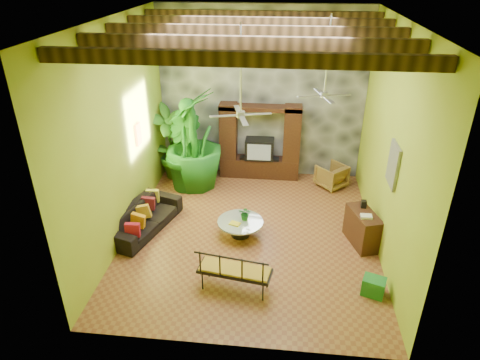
# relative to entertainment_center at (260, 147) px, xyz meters

# --- Properties ---
(ground) EXTENTS (7.00, 7.00, 0.00)m
(ground) POSITION_rel_entertainment_center_xyz_m (0.00, -3.14, -0.97)
(ground) COLOR brown
(ground) RESTS_ON ground
(ceiling) EXTENTS (6.00, 7.00, 0.02)m
(ceiling) POSITION_rel_entertainment_center_xyz_m (0.00, -3.14, 4.03)
(ceiling) COLOR silver
(ceiling) RESTS_ON back_wall
(back_wall) EXTENTS (6.00, 0.02, 5.00)m
(back_wall) POSITION_rel_entertainment_center_xyz_m (0.00, 0.36, 1.53)
(back_wall) COLOR #9FAF27
(back_wall) RESTS_ON ground
(left_wall) EXTENTS (0.02, 7.00, 5.00)m
(left_wall) POSITION_rel_entertainment_center_xyz_m (-3.00, -3.14, 1.53)
(left_wall) COLOR #9FAF27
(left_wall) RESTS_ON ground
(right_wall) EXTENTS (0.02, 7.00, 5.00)m
(right_wall) POSITION_rel_entertainment_center_xyz_m (3.00, -3.14, 1.53)
(right_wall) COLOR #9FAF27
(right_wall) RESTS_ON ground
(stone_accent_wall) EXTENTS (5.98, 0.10, 4.98)m
(stone_accent_wall) POSITION_rel_entertainment_center_xyz_m (0.00, 0.30, 1.53)
(stone_accent_wall) COLOR #36383E
(stone_accent_wall) RESTS_ON ground
(ceiling_beams) EXTENTS (5.95, 5.36, 0.22)m
(ceiling_beams) POSITION_rel_entertainment_center_xyz_m (0.00, -3.14, 3.81)
(ceiling_beams) COLOR #3E2813
(ceiling_beams) RESTS_ON ceiling
(entertainment_center) EXTENTS (2.40, 0.55, 2.30)m
(entertainment_center) POSITION_rel_entertainment_center_xyz_m (0.00, 0.00, 0.00)
(entertainment_center) COLOR black
(entertainment_center) RESTS_ON ground
(ceiling_fan_front) EXTENTS (1.28, 1.28, 1.86)m
(ceiling_fan_front) POSITION_rel_entertainment_center_xyz_m (-0.20, -3.54, 2.44)
(ceiling_fan_front) COLOR #A6A6AA
(ceiling_fan_front) RESTS_ON ceiling
(ceiling_fan_back) EXTENTS (1.28, 1.28, 1.86)m
(ceiling_fan_back) POSITION_rel_entertainment_center_xyz_m (1.60, -1.94, 2.44)
(ceiling_fan_back) COLOR #A6A6AA
(ceiling_fan_back) RESTS_ON ceiling
(wall_art_mask) EXTENTS (0.06, 0.32, 0.55)m
(wall_art_mask) POSITION_rel_entertainment_center_xyz_m (-2.96, -2.14, 1.13)
(wall_art_mask) COLOR gold
(wall_art_mask) RESTS_ON left_wall
(wall_art_painting) EXTENTS (0.06, 0.70, 0.90)m
(wall_art_painting) POSITION_rel_entertainment_center_xyz_m (2.96, -3.74, 1.33)
(wall_art_painting) COLOR teal
(wall_art_painting) RESTS_ON right_wall
(sofa) EXTENTS (1.52, 2.43, 0.66)m
(sofa) POSITION_rel_entertainment_center_xyz_m (-2.65, -3.24, -0.63)
(sofa) COLOR black
(sofa) RESTS_ON ground
(wicker_armchair) EXTENTS (1.06, 1.06, 0.69)m
(wicker_armchair) POSITION_rel_entertainment_center_xyz_m (2.17, -0.45, -0.62)
(wicker_armchair) COLOR olive
(wicker_armchair) RESTS_ON ground
(tall_plant_a) EXTENTS (1.44, 1.46, 2.32)m
(tall_plant_a) POSITION_rel_entertainment_center_xyz_m (-2.65, -0.38, 0.20)
(tall_plant_a) COLOR #2C661A
(tall_plant_a) RESTS_ON ground
(tall_plant_b) EXTENTS (1.53, 1.62, 2.32)m
(tall_plant_b) POSITION_rel_entertainment_center_xyz_m (-2.15, -0.95, 0.19)
(tall_plant_b) COLOR #185E1C
(tall_plant_b) RESTS_ON ground
(tall_plant_c) EXTENTS (1.82, 1.82, 2.91)m
(tall_plant_c) POSITION_rel_entertainment_center_xyz_m (-1.83, -0.84, 0.49)
(tall_plant_c) COLOR #1C691B
(tall_plant_c) RESTS_ON ground
(coffee_table) EXTENTS (1.11, 1.11, 0.40)m
(coffee_table) POSITION_rel_entertainment_center_xyz_m (-0.24, -3.25, -0.71)
(coffee_table) COLOR black
(coffee_table) RESTS_ON ground
(centerpiece_plant) EXTENTS (0.36, 0.32, 0.34)m
(centerpiece_plant) POSITION_rel_entertainment_center_xyz_m (-0.12, -3.17, -0.40)
(centerpiece_plant) COLOR #185E1D
(centerpiece_plant) RESTS_ON coffee_table
(yellow_tray) EXTENTS (0.30, 0.26, 0.03)m
(yellow_tray) POSITION_rel_entertainment_center_xyz_m (-0.35, -3.40, -0.55)
(yellow_tray) COLOR yellow
(yellow_tray) RESTS_ON coffee_table
(iron_bench) EXTENTS (1.55, 0.77, 0.57)m
(iron_bench) POSITION_rel_entertainment_center_xyz_m (-0.15, -5.25, -0.43)
(iron_bench) COLOR black
(iron_bench) RESTS_ON ground
(side_console) EXTENTS (0.77, 1.14, 0.84)m
(side_console) POSITION_rel_entertainment_center_xyz_m (2.65, -3.28, -0.55)
(side_console) COLOR #3B1D12
(side_console) RESTS_ON ground
(green_bin) EXTENTS (0.52, 0.46, 0.38)m
(green_bin) POSITION_rel_entertainment_center_xyz_m (2.65, -5.04, -0.77)
(green_bin) COLOR #1E7327
(green_bin) RESTS_ON ground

